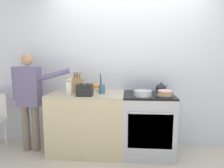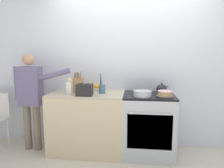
# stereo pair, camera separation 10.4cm
# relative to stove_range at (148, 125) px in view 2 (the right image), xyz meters

# --- Properties ---
(ground_plane) EXTENTS (16.00, 16.00, 0.00)m
(ground_plane) POSITION_rel_stove_range_xyz_m (-0.28, -0.31, -0.46)
(ground_plane) COLOR beige
(wall_back) EXTENTS (8.00, 0.04, 2.60)m
(wall_back) POSITION_rel_stove_range_xyz_m (-0.28, 0.34, 0.84)
(wall_back) COLOR silver
(wall_back) RESTS_ON ground_plane
(counter_cabinet) EXTENTS (1.12, 0.63, 0.92)m
(counter_cabinet) POSITION_rel_stove_range_xyz_m (-0.93, 0.00, -0.00)
(counter_cabinet) COLOR beige
(counter_cabinet) RESTS_ON ground_plane
(stove_range) EXTENTS (0.74, 0.66, 0.92)m
(stove_range) POSITION_rel_stove_range_xyz_m (0.00, 0.00, 0.00)
(stove_range) COLOR #B7BABF
(stove_range) RESTS_ON ground_plane
(layer_cake) EXTENTS (0.25, 0.25, 0.08)m
(layer_cake) POSITION_rel_stove_range_xyz_m (0.21, -0.12, 0.50)
(layer_cake) COLOR #4C4C51
(layer_cake) RESTS_ON stove_range
(tea_kettle) EXTENTS (0.19, 0.16, 0.16)m
(tea_kettle) POSITION_rel_stove_range_xyz_m (0.20, 0.15, 0.53)
(tea_kettle) COLOR #232328
(tea_kettle) RESTS_ON stove_range
(mixing_bowl) EXTENTS (0.26, 0.26, 0.08)m
(mixing_bowl) POSITION_rel_stove_range_xyz_m (-0.10, -0.15, 0.50)
(mixing_bowl) COLOR #B7BABF
(mixing_bowl) RESTS_ON stove_range
(knife_block) EXTENTS (0.14, 0.15, 0.32)m
(knife_block) POSITION_rel_stove_range_xyz_m (-1.08, 0.08, 0.58)
(knife_block) COLOR tan
(knife_block) RESTS_ON counter_cabinet
(utensil_crock) EXTENTS (0.10, 0.10, 0.31)m
(utensil_crock) POSITION_rel_stove_range_xyz_m (-0.69, 0.01, 0.53)
(utensil_crock) COLOR #477084
(utensil_crock) RESTS_ON counter_cabinet
(fruit_bowl) EXTENTS (0.19, 0.19, 0.12)m
(fruit_bowl) POSITION_rel_stove_range_xyz_m (-0.78, 0.18, 0.51)
(fruit_bowl) COLOR silver
(fruit_bowl) RESTS_ON counter_cabinet
(toaster) EXTENTS (0.24, 0.16, 0.17)m
(toaster) POSITION_rel_stove_range_xyz_m (-0.91, -0.18, 0.54)
(toaster) COLOR black
(toaster) RESTS_ON counter_cabinet
(milk_carton) EXTENTS (0.07, 0.07, 0.24)m
(milk_carton) POSITION_rel_stove_range_xyz_m (-1.16, -0.11, 0.58)
(milk_carton) COLOR white
(milk_carton) RESTS_ON counter_cabinet
(person_baker) EXTENTS (0.89, 0.20, 1.51)m
(person_baker) POSITION_rel_stove_range_xyz_m (-1.80, -0.04, 0.43)
(person_baker) COLOR #7A6B5B
(person_baker) RESTS_ON ground_plane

